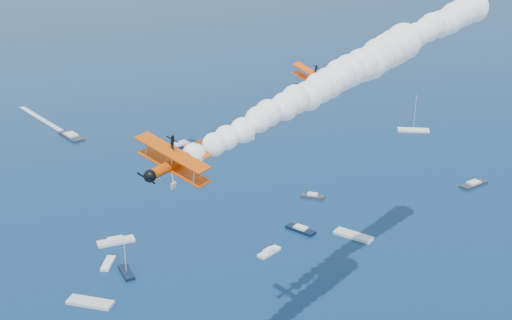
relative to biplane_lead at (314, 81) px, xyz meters
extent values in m
cube|color=#2A2E39|center=(-33.99, 143.99, -56.05)|extent=(8.75, 13.29, 0.70)
cube|color=silver|center=(26.25, 131.01, -56.05)|extent=(8.16, 15.00, 0.70)
cube|color=white|center=(8.48, 47.89, -56.05)|extent=(6.64, 5.31, 0.70)
cube|color=silver|center=(31.36, 50.00, -56.05)|extent=(8.87, 9.84, 0.70)
cube|color=black|center=(19.58, 56.62, -56.05)|extent=(6.70, 7.95, 0.70)
cube|color=white|center=(83.59, 116.35, -56.05)|extent=(11.56, 7.50, 0.70)
cube|color=black|center=(1.08, 124.64, -56.05)|extent=(13.12, 9.03, 0.70)
cube|color=silver|center=(-26.32, 63.56, -56.05)|extent=(9.35, 3.82, 0.70)
cube|color=white|center=(-29.08, 53.48, -56.05)|extent=(4.05, 6.54, 0.70)
cube|color=#292F37|center=(77.80, 68.99, -56.05)|extent=(9.79, 5.87, 0.70)
cube|color=#2E313D|center=(29.55, 74.46, -56.05)|extent=(6.84, 5.41, 0.70)
cube|color=black|center=(-25.42, 48.28, -56.05)|extent=(3.29, 7.12, 0.70)
cube|color=silver|center=(-34.09, 38.35, -56.05)|extent=(10.13, 7.87, 0.70)
cube|color=white|center=(-43.99, 167.29, -56.37)|extent=(16.82, 35.71, 0.04)
camera|label=1|loc=(-34.63, -89.17, 26.69)|focal=48.14mm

